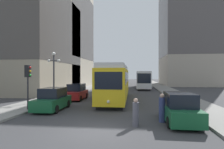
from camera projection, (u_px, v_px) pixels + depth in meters
ground_plane at (96, 131)px, 9.87m from camera, size 200.00×200.00×0.00m
sidewalk_left at (98, 85)px, 50.51m from camera, size 3.34×120.00×0.15m
sidewalk_right at (157, 85)px, 48.64m from camera, size 3.34×120.00×0.15m
streetcar at (116, 82)px, 21.72m from camera, size 2.86×13.90×3.89m
transit_bus at (144, 79)px, 37.93m from camera, size 2.95×11.25×3.45m
parked_car_left_near at (53, 100)px, 15.67m from camera, size 1.97×4.39×1.82m
parked_car_left_mid at (76, 92)px, 21.97m from camera, size 1.95×4.36×1.82m
parked_car_right_far at (179, 109)px, 11.64m from camera, size 1.90×4.56×1.82m
pedestrian_crossing_near at (136, 113)px, 10.73m from camera, size 0.36×0.36×1.60m
pedestrian_crossing_far at (162, 109)px, 11.71m from camera, size 0.39×0.39×1.76m
traffic_light_near_left at (28, 75)px, 15.05m from camera, size 0.47×0.36×3.51m
lamp_post_left_near at (54, 68)px, 20.34m from camera, size 1.41×0.36×5.17m
building_left_corner at (29, 32)px, 31.99m from camera, size 13.22×17.65×19.43m
building_left_midblock at (57, 29)px, 44.05m from camera, size 13.94×18.35×25.95m
building_right_corner at (186, 27)px, 50.76m from camera, size 12.90×17.71×30.26m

